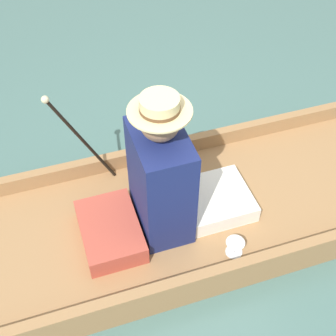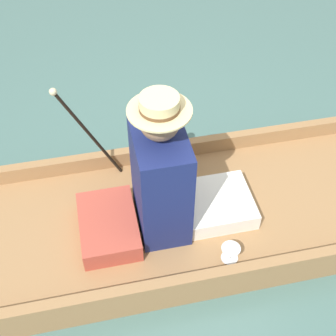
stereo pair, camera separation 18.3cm
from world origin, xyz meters
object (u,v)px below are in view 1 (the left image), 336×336
(seated_person, at_px, (170,179))
(walking_cane, at_px, (76,133))
(teddy_bear, at_px, (156,147))
(wine_glass, at_px, (235,246))

(seated_person, distance_m, walking_cane, 0.62)
(teddy_bear, height_order, walking_cane, walking_cane)
(teddy_bear, distance_m, wine_glass, 0.81)
(teddy_bear, bearing_deg, walking_cane, -93.36)
(teddy_bear, bearing_deg, wine_glass, 15.88)
(seated_person, bearing_deg, walking_cane, -124.51)
(seated_person, height_order, walking_cane, seated_person)
(seated_person, relative_size, teddy_bear, 2.17)
(wine_glass, bearing_deg, teddy_bear, -164.12)
(seated_person, bearing_deg, wine_glass, 48.87)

